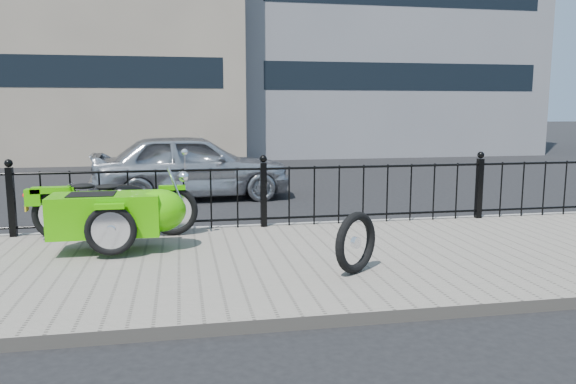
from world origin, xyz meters
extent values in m
plane|color=black|center=(0.00, 0.00, 0.00)|extent=(120.00, 120.00, 0.00)
cube|color=gray|center=(0.00, -0.50, 0.06)|extent=(30.00, 3.80, 0.12)
cube|color=gray|center=(0.00, 1.44, 0.06)|extent=(30.00, 0.10, 0.12)
cylinder|color=black|center=(0.00, 1.30, 0.99)|extent=(14.00, 0.04, 0.04)
cylinder|color=black|center=(0.00, 1.30, 0.24)|extent=(14.00, 0.04, 0.04)
cube|color=black|center=(-3.50, 1.30, 0.60)|extent=(0.09, 0.09, 0.96)
sphere|color=black|center=(-3.50, 1.30, 1.14)|extent=(0.11, 0.11, 0.11)
cube|color=black|center=(0.00, 1.30, 0.60)|extent=(0.09, 0.09, 0.96)
sphere|color=black|center=(0.00, 1.30, 1.14)|extent=(0.11, 0.11, 0.11)
cube|color=black|center=(3.50, 1.30, 0.60)|extent=(0.09, 0.09, 0.96)
sphere|color=black|center=(3.50, 1.30, 1.14)|extent=(0.11, 0.11, 0.11)
cube|color=black|center=(-6.00, 12.02, 3.00)|extent=(12.50, 0.06, 1.00)
cube|color=black|center=(7.00, 13.02, 3.00)|extent=(10.50, 0.06, 1.00)
torus|color=black|center=(-1.32, 0.95, 0.46)|extent=(0.69, 0.09, 0.69)
torus|color=black|center=(-2.82, 0.95, 0.46)|extent=(0.69, 0.09, 0.69)
torus|color=black|center=(-2.02, -0.19, 0.46)|extent=(0.60, 0.08, 0.60)
cube|color=gray|center=(-2.07, 0.95, 0.48)|extent=(0.34, 0.22, 0.24)
cylinder|color=black|center=(-2.07, 0.95, 0.41)|extent=(1.40, 0.04, 0.04)
ellipsoid|color=black|center=(-1.95, 0.95, 0.72)|extent=(0.54, 0.29, 0.26)
cylinder|color=silver|center=(-1.14, 0.95, 1.08)|extent=(0.03, 0.56, 0.03)
cylinder|color=silver|center=(-1.26, 0.95, 0.77)|extent=(0.25, 0.04, 0.59)
sphere|color=silver|center=(-1.16, 0.95, 0.95)|extent=(0.15, 0.15, 0.15)
cube|color=#3CB502|center=(-1.32, 0.95, 0.79)|extent=(0.36, 0.12, 0.06)
cube|color=#3CB502|center=(-2.87, 0.95, 0.80)|extent=(0.55, 0.16, 0.08)
ellipsoid|color=black|center=(-2.17, 0.95, 0.82)|extent=(0.31, 0.22, 0.08)
ellipsoid|color=black|center=(-2.49, 0.95, 0.84)|extent=(0.31, 0.22, 0.08)
sphere|color=red|center=(-3.22, 0.95, 0.74)|extent=(0.07, 0.07, 0.07)
cube|color=gold|center=(-3.24, 1.05, 0.56)|extent=(0.02, 0.14, 0.10)
cube|color=#3CB502|center=(-2.12, 0.20, 0.59)|extent=(1.30, 0.62, 0.50)
ellipsoid|color=#3CB502|center=(-1.47, 0.20, 0.61)|extent=(0.65, 0.60, 0.54)
cube|color=black|center=(-2.27, 0.20, 0.82)|extent=(0.55, 0.43, 0.06)
cube|color=#3CB502|center=(-2.02, -0.19, 0.76)|extent=(0.34, 0.11, 0.06)
torus|color=black|center=(0.62, -1.25, 0.46)|extent=(0.60, 0.48, 0.67)
imported|color=#AAACB1|center=(-0.97, 4.87, 0.69)|extent=(4.14, 1.87, 1.38)
camera|label=1|loc=(-1.20, -6.87, 1.89)|focal=35.00mm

